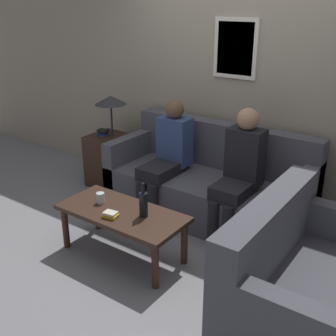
{
  "coord_description": "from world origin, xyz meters",
  "views": [
    {
      "loc": [
        1.99,
        -3.03,
        2.18
      ],
      "look_at": [
        -0.11,
        -0.06,
        0.7
      ],
      "focal_mm": 45.0,
      "sensor_mm": 36.0,
      "label": 1
    }
  ],
  "objects_px": {
    "couch_side": "(304,293)",
    "wine_bottle": "(143,204)",
    "couch_main": "(209,186)",
    "coffee_table": "(122,217)",
    "person_left": "(167,154)",
    "drinking_glass": "(101,198)",
    "person_right": "(239,169)"
  },
  "relations": [
    {
      "from": "coffee_table",
      "to": "couch_main",
      "type": "bearing_deg",
      "value": 78.64
    },
    {
      "from": "coffee_table",
      "to": "person_left",
      "type": "xyz_separation_m",
      "value": [
        -0.19,
        0.96,
        0.26
      ]
    },
    {
      "from": "couch_main",
      "to": "person_left",
      "type": "bearing_deg",
      "value": -156.7
    },
    {
      "from": "wine_bottle",
      "to": "person_left",
      "type": "relative_size",
      "value": 0.26
    },
    {
      "from": "couch_side",
      "to": "couch_main",
      "type": "bearing_deg",
      "value": 50.87
    },
    {
      "from": "coffee_table",
      "to": "person_left",
      "type": "height_order",
      "value": "person_left"
    },
    {
      "from": "couch_side",
      "to": "wine_bottle",
      "type": "bearing_deg",
      "value": 88.09
    },
    {
      "from": "couch_main",
      "to": "wine_bottle",
      "type": "xyz_separation_m",
      "value": [
        -0.02,
        -1.1,
        0.24
      ]
    },
    {
      "from": "couch_side",
      "to": "wine_bottle",
      "type": "height_order",
      "value": "couch_side"
    },
    {
      "from": "couch_main",
      "to": "drinking_glass",
      "type": "relative_size",
      "value": 21.56
    },
    {
      "from": "drinking_glass",
      "to": "wine_bottle",
      "type": "bearing_deg",
      "value": 3.79
    },
    {
      "from": "coffee_table",
      "to": "wine_bottle",
      "type": "xyz_separation_m",
      "value": [
        0.21,
        0.04,
        0.18
      ]
    },
    {
      "from": "coffee_table",
      "to": "person_right",
      "type": "bearing_deg",
      "value": 55.69
    },
    {
      "from": "couch_main",
      "to": "coffee_table",
      "type": "bearing_deg",
      "value": -101.36
    },
    {
      "from": "couch_side",
      "to": "person_left",
      "type": "relative_size",
      "value": 1.15
    },
    {
      "from": "couch_side",
      "to": "wine_bottle",
      "type": "distance_m",
      "value": 1.44
    },
    {
      "from": "drinking_glass",
      "to": "person_left",
      "type": "distance_m",
      "value": 0.96
    },
    {
      "from": "couch_main",
      "to": "person_right",
      "type": "height_order",
      "value": "person_right"
    },
    {
      "from": "couch_main",
      "to": "coffee_table",
      "type": "xyz_separation_m",
      "value": [
        -0.23,
        -1.14,
        0.06
      ]
    },
    {
      "from": "coffee_table",
      "to": "person_right",
      "type": "height_order",
      "value": "person_right"
    },
    {
      "from": "drinking_glass",
      "to": "person_left",
      "type": "xyz_separation_m",
      "value": [
        0.07,
        0.95,
        0.15
      ]
    },
    {
      "from": "wine_bottle",
      "to": "drinking_glass",
      "type": "relative_size",
      "value": 3.13
    },
    {
      "from": "coffee_table",
      "to": "person_left",
      "type": "distance_m",
      "value": 1.01
    },
    {
      "from": "coffee_table",
      "to": "couch_side",
      "type": "bearing_deg",
      "value": -0.26
    },
    {
      "from": "couch_main",
      "to": "coffee_table",
      "type": "relative_size",
      "value": 1.83
    },
    {
      "from": "couch_main",
      "to": "wine_bottle",
      "type": "distance_m",
      "value": 1.12
    },
    {
      "from": "wine_bottle",
      "to": "person_right",
      "type": "bearing_deg",
      "value": 64.45
    },
    {
      "from": "person_right",
      "to": "person_left",
      "type": "bearing_deg",
      "value": 179.66
    },
    {
      "from": "wine_bottle",
      "to": "drinking_glass",
      "type": "distance_m",
      "value": 0.48
    },
    {
      "from": "couch_side",
      "to": "coffee_table",
      "type": "relative_size",
      "value": 1.18
    },
    {
      "from": "couch_main",
      "to": "coffee_table",
      "type": "height_order",
      "value": "couch_main"
    },
    {
      "from": "wine_bottle",
      "to": "drinking_glass",
      "type": "bearing_deg",
      "value": -176.21
    }
  ]
}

